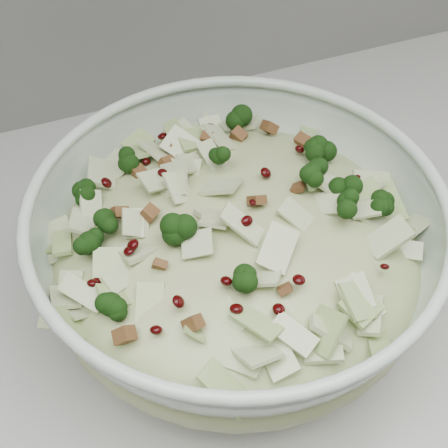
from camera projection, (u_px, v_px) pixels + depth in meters
name	position (u px, v px, depth m)	size (l,w,h in m)	color
mixing_bowl	(236.00, 253.00, 0.57)	(0.43, 0.43, 0.15)	beige
salad	(237.00, 236.00, 0.55)	(0.44, 0.44, 0.15)	#B7BD81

